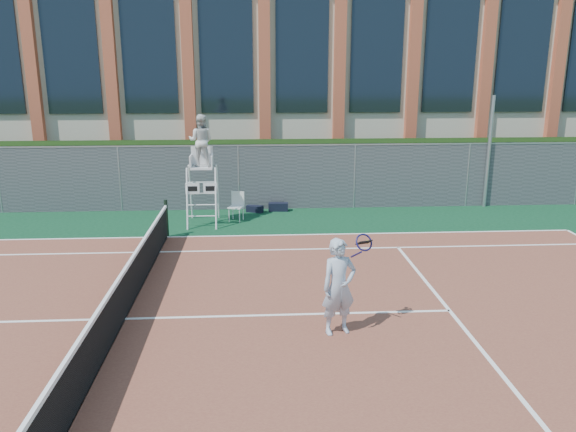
{
  "coord_description": "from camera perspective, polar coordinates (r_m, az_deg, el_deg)",
  "views": [
    {
      "loc": [
        2.56,
        -10.14,
        4.69
      ],
      "look_at": [
        3.34,
        3.0,
        1.25
      ],
      "focal_mm": 35.0,
      "sensor_mm": 36.0,
      "label": 1
    }
  ],
  "objects": [
    {
      "name": "ground",
      "position": [
        11.46,
        -16.26,
        -10.14
      ],
      "size": [
        120.0,
        120.0,
        0.0
      ],
      "primitive_type": "plane",
      "color": "#233814"
    },
    {
      "name": "apron",
      "position": [
        12.35,
        -15.26,
        -8.2
      ],
      "size": [
        36.0,
        20.0,
        0.01
      ],
      "primitive_type": "cube",
      "color": "#0B311A",
      "rests_on": "ground"
    },
    {
      "name": "tennis_court",
      "position": [
        11.45,
        -16.27,
        -10.05
      ],
      "size": [
        23.77,
        10.97,
        0.02
      ],
      "primitive_type": "cube",
      "color": "brown",
      "rests_on": "apron"
    },
    {
      "name": "tennis_net",
      "position": [
        11.25,
        -16.46,
        -7.65
      ],
      "size": [
        0.1,
        11.3,
        1.1
      ],
      "color": "black",
      "rests_on": "ground"
    },
    {
      "name": "fence",
      "position": [
        19.45,
        -10.95,
        3.73
      ],
      "size": [
        40.0,
        0.06,
        2.2
      ],
      "primitive_type": null,
      "color": "#595E60",
      "rests_on": "ground"
    },
    {
      "name": "hedge",
      "position": [
        20.62,
        -10.53,
        4.36
      ],
      "size": [
        40.0,
        1.4,
        2.2
      ],
      "primitive_type": "cube",
      "color": "black",
      "rests_on": "ground"
    },
    {
      "name": "building",
      "position": [
        28.21,
        -8.87,
        13.36
      ],
      "size": [
        45.0,
        10.6,
        8.22
      ],
      "color": "#BDB59D",
      "rests_on": "ground"
    },
    {
      "name": "steel_pole",
      "position": [
        20.69,
        19.73,
        6.12
      ],
      "size": [
        0.12,
        0.12,
        3.86
      ],
      "primitive_type": "cylinder",
      "color": "#9EA0A5",
      "rests_on": "ground"
    },
    {
      "name": "umpire_chair",
      "position": [
        17.4,
        -8.83,
        7.25
      ],
      "size": [
        0.96,
        1.47,
        3.43
      ],
      "color": "white",
      "rests_on": "ground"
    },
    {
      "name": "plastic_chair",
      "position": [
        17.97,
        -5.21,
        1.26
      ],
      "size": [
        0.54,
        0.54,
        0.92
      ],
      "color": "silver",
      "rests_on": "apron"
    },
    {
      "name": "sports_bag_near",
      "position": [
        19.17,
        -0.99,
        0.94
      ],
      "size": [
        0.68,
        0.31,
        0.28
      ],
      "primitive_type": "cube",
      "rotation": [
        0.0,
        0.0,
        -0.06
      ],
      "color": "black",
      "rests_on": "apron"
    },
    {
      "name": "sports_bag_far",
      "position": [
        19.04,
        -3.39,
        0.73
      ],
      "size": [
        0.61,
        0.43,
        0.22
      ],
      "primitive_type": "cube",
      "rotation": [
        0.0,
        0.0,
        -0.37
      ],
      "color": "black",
      "rests_on": "apron"
    },
    {
      "name": "tennis_player",
      "position": [
        10.17,
        5.21,
        -7.13
      ],
      "size": [
        1.04,
        0.75,
        1.79
      ],
      "color": "#A8B6CA",
      "rests_on": "tennis_court"
    }
  ]
}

